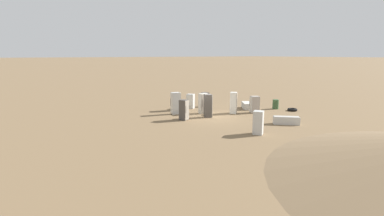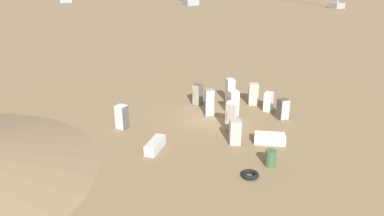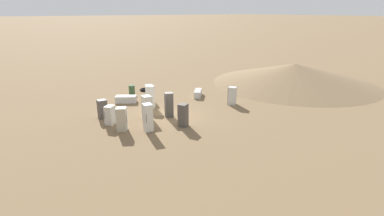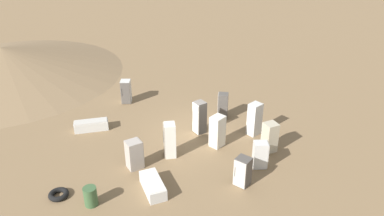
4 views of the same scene
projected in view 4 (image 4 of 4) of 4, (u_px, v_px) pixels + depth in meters
ground_plane at (195, 131)px, 21.91m from camera, size 1000.00×1000.00×0.00m
dirt_mound at (3, 61)px, 29.11m from camera, size 18.21×18.21×2.23m
discarded_fridge_0 at (170, 140)px, 19.27m from camera, size 0.87×0.87×1.91m
discarded_fridge_1 at (270, 137)px, 19.76m from camera, size 0.91×0.89×1.66m
discarded_fridge_2 at (153, 185)px, 17.06m from camera, size 1.97×1.65×0.61m
discarded_fridge_3 at (217, 131)px, 20.16m from camera, size 0.72×0.78×1.80m
discarded_fridge_4 at (126, 92)px, 24.94m from camera, size 0.89×0.91×1.57m
discarded_fridge_5 at (91, 125)px, 21.91m from camera, size 1.75×1.87×0.60m
discarded_fridge_6 at (255, 119)px, 21.22m from camera, size 0.71×0.82×1.93m
discarded_fridge_7 at (243, 171)px, 17.30m from camera, size 0.67×0.66×1.45m
discarded_fridge_8 at (134, 154)px, 18.46m from camera, size 0.88×0.94×1.51m
discarded_fridge_9 at (200, 117)px, 21.38m from camera, size 0.76×0.77×1.95m
discarded_fridge_10 at (223, 106)px, 23.00m from camera, size 0.81×0.79×1.64m
discarded_fridge_11 at (260, 155)px, 18.54m from camera, size 0.90×0.87×1.41m
scrap_tire at (59, 194)px, 16.79m from camera, size 0.91×0.91×0.24m
rusty_barrel at (91, 196)px, 16.18m from camera, size 0.58×0.58×0.91m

